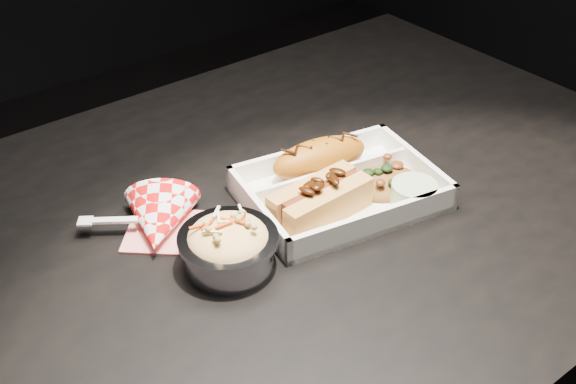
% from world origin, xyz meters
% --- Properties ---
extents(dining_table, '(1.20, 0.80, 0.75)m').
position_xyz_m(dining_table, '(0.00, 0.00, 0.66)').
color(dining_table, black).
rests_on(dining_table, ground).
extents(food_tray, '(0.28, 0.22, 0.04)m').
position_xyz_m(food_tray, '(0.08, -0.04, 0.76)').
color(food_tray, white).
rests_on(food_tray, dining_table).
extents(fried_pastry, '(0.15, 0.08, 0.05)m').
position_xyz_m(fried_pastry, '(0.09, 0.02, 0.78)').
color(fried_pastry, '#AB5D11').
rests_on(fried_pastry, food_tray).
extents(hotdog, '(0.13, 0.06, 0.06)m').
position_xyz_m(hotdog, '(0.03, -0.05, 0.78)').
color(hotdog, gold).
rests_on(hotdog, food_tray).
extents(fried_rice_mound, '(0.11, 0.10, 0.03)m').
position_xyz_m(fried_rice_mound, '(0.14, -0.06, 0.77)').
color(fried_rice_mound, brown).
rests_on(fried_rice_mound, food_tray).
extents(cupcake_liner, '(0.06, 0.06, 0.03)m').
position_xyz_m(cupcake_liner, '(0.14, -0.11, 0.77)').
color(cupcake_liner, '#A5C293').
rests_on(cupcake_liner, food_tray).
extents(foil_coleslaw_cup, '(0.12, 0.12, 0.07)m').
position_xyz_m(foil_coleslaw_cup, '(-0.11, -0.06, 0.78)').
color(foil_coleslaw_cup, silver).
rests_on(foil_coleslaw_cup, dining_table).
extents(napkin_fork, '(0.17, 0.15, 0.10)m').
position_xyz_m(napkin_fork, '(-0.15, 0.05, 0.77)').
color(napkin_fork, red).
rests_on(napkin_fork, dining_table).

